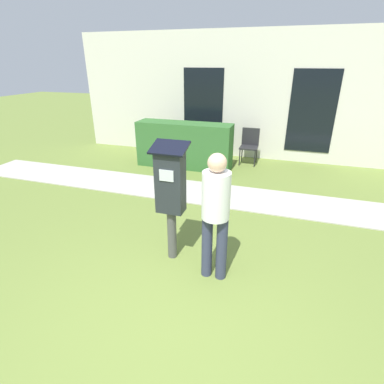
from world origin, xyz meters
name	(u,v)px	position (x,y,z in m)	size (l,w,h in m)	color
ground_plane	(169,328)	(0.00, 0.00, 0.00)	(40.00, 40.00, 0.00)	olive
sidewalk	(232,196)	(0.00, 3.33, 0.01)	(12.00, 1.10, 0.02)	#B7B2A8
building_facade	(256,97)	(0.00, 6.22, 1.60)	(10.00, 0.26, 3.20)	silver
parking_meter	(171,188)	(-0.41, 1.15, 1.02)	(0.44, 0.31, 1.59)	#4C4C4C
person_standing	(216,209)	(0.23, 0.93, 0.93)	(0.32, 0.32, 1.58)	#333851
outdoor_chair_left	(201,142)	(-1.22, 5.33, 0.53)	(0.44, 0.44, 0.90)	#262628
outdoor_chair_middle	(250,143)	(-0.01, 5.59, 0.53)	(0.44, 0.44, 0.90)	#262628
hedge_row	(184,145)	(-1.51, 4.81, 0.55)	(2.34, 0.60, 1.10)	#33662D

